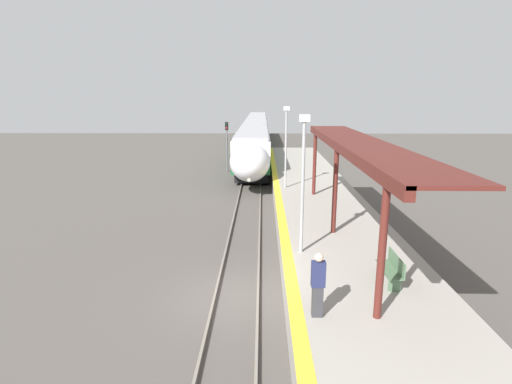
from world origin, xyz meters
TOP-DOWN VIEW (x-y plane):
  - ground_plane at (0.00, 0.00)m, footprint 120.00×120.00m
  - rail_left at (-0.72, 0.00)m, footprint 0.08×90.00m
  - rail_right at (0.72, 0.00)m, footprint 0.08×90.00m
  - train at (0.00, 36.74)m, footprint 2.89×48.10m
  - platform_right at (4.06, 0.00)m, footprint 4.99×64.00m
  - platform_bench at (4.84, -0.86)m, footprint 0.44×1.50m
  - person_waiting at (2.29, -2.82)m, footprint 0.36×0.23m
  - railway_signal at (-2.27, 22.74)m, footprint 0.28×0.28m
  - lamppost_near at (2.29, 1.59)m, footprint 0.36×0.20m
  - lamppost_mid at (2.29, 12.20)m, footprint 0.36×0.20m
  - station_canopy at (4.43, 3.79)m, footprint 2.02×16.31m

SIDE VIEW (x-z plane):
  - ground_plane at x=0.00m, z-range 0.00..0.00m
  - rail_left at x=-0.72m, z-range 0.00..0.15m
  - rail_right at x=0.72m, z-range 0.00..0.15m
  - platform_right at x=4.06m, z-range 0.00..1.00m
  - platform_bench at x=4.84m, z-range 1.02..1.91m
  - person_waiting at x=2.29m, z-range 1.03..2.79m
  - train at x=0.00m, z-range 0.28..3.99m
  - railway_signal at x=-2.27m, z-range 0.49..4.88m
  - lamppost_near at x=2.29m, z-range 1.38..6.37m
  - lamppost_mid at x=2.29m, z-range 1.38..6.37m
  - station_canopy at x=4.43m, z-range 2.66..6.52m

